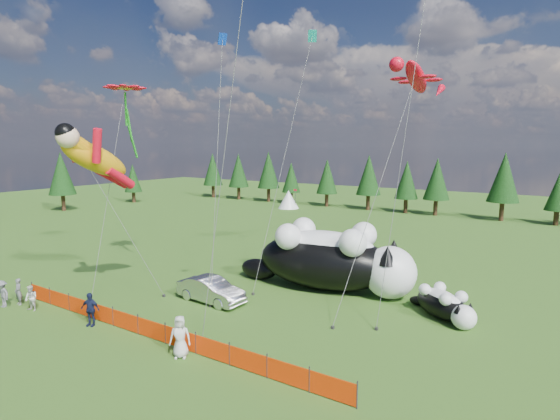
# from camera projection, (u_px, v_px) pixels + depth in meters

# --- Properties ---
(ground) EXTENTS (160.00, 160.00, 0.00)m
(ground) POSITION_uv_depth(u_px,v_px,m) (194.00, 319.00, 24.46)
(ground) COLOR #143C0B
(ground) RESTS_ON ground
(safety_fence) EXTENTS (22.06, 0.06, 1.10)m
(safety_fence) POSITION_uv_depth(u_px,v_px,m) (151.00, 329.00, 21.87)
(safety_fence) COLOR #262626
(safety_fence) RESTS_ON ground
(tree_line) EXTENTS (90.00, 4.00, 8.00)m
(tree_line) POSITION_uv_depth(u_px,v_px,m) (416.00, 186.00, 61.50)
(tree_line) COLOR black
(tree_line) RESTS_ON ground
(festival_tents) EXTENTS (50.00, 3.20, 2.80)m
(festival_tents) POSITION_uv_depth(u_px,v_px,m) (497.00, 215.00, 51.88)
(festival_tents) COLOR white
(festival_tents) RESTS_ON ground
(cat_large) EXTENTS (12.56, 5.52, 4.54)m
(cat_large) POSITION_uv_depth(u_px,v_px,m) (332.00, 258.00, 29.20)
(cat_large) COLOR black
(cat_large) RESTS_ON ground
(cat_small) EXTENTS (4.20, 3.62, 1.78)m
(cat_small) POSITION_uv_depth(u_px,v_px,m) (444.00, 304.00, 24.39)
(cat_small) COLOR black
(cat_small) RESTS_ON ground
(car) EXTENTS (4.75, 1.92, 1.53)m
(car) POSITION_uv_depth(u_px,v_px,m) (211.00, 290.00, 27.05)
(car) COLOR #B9B9BE
(car) RESTS_ON ground
(spectator_a) EXTENTS (0.63, 0.45, 1.64)m
(spectator_a) POSITION_uv_depth(u_px,v_px,m) (18.00, 292.00, 26.56)
(spectator_a) COLOR slate
(spectator_a) RESTS_ON ground
(spectator_b) EXTENTS (0.80, 0.54, 1.53)m
(spectator_b) POSITION_uv_depth(u_px,v_px,m) (31.00, 298.00, 25.56)
(spectator_b) COLOR beige
(spectator_b) RESTS_ON ground
(spectator_c) EXTENTS (1.20, 0.89, 1.84)m
(spectator_c) POSITION_uv_depth(u_px,v_px,m) (90.00, 309.00, 23.44)
(spectator_c) COLOR #151B3A
(spectator_c) RESTS_ON ground
(spectator_d) EXTENTS (1.11, 0.65, 1.65)m
(spectator_d) POSITION_uv_depth(u_px,v_px,m) (2.00, 294.00, 26.15)
(spectator_d) COLOR slate
(spectator_d) RESTS_ON ground
(spectator_e) EXTENTS (1.15, 1.06, 1.97)m
(spectator_e) POSITION_uv_depth(u_px,v_px,m) (180.00, 337.00, 19.93)
(spectator_e) COLOR beige
(spectator_e) RESTS_ON ground
(superhero_kite) EXTENTS (5.33, 5.37, 11.49)m
(superhero_kite) POSITION_uv_depth(u_px,v_px,m) (95.00, 159.00, 26.17)
(superhero_kite) COLOR orange
(superhero_kite) RESTS_ON ground
(gecko_kite) EXTENTS (3.53, 13.43, 17.28)m
(gecko_kite) POSITION_uv_depth(u_px,v_px,m) (416.00, 78.00, 29.01)
(gecko_kite) COLOR red
(gecko_kite) RESTS_ON ground
(flower_kite) EXTENTS (4.03, 6.84, 14.67)m
(flower_kite) POSITION_uv_depth(u_px,v_px,m) (125.00, 90.00, 30.27)
(flower_kite) COLOR red
(flower_kite) RESTS_ON ground
(diamond_kite_a) EXTENTS (1.50, 3.49, 16.86)m
(diamond_kite_a) POSITION_uv_depth(u_px,v_px,m) (222.00, 54.00, 26.89)
(diamond_kite_a) COLOR #0B34B2
(diamond_kite_a) RESTS_ON ground
(diamond_kite_d) EXTENTS (1.70, 6.19, 18.27)m
(diamond_kite_d) POSITION_uv_depth(u_px,v_px,m) (310.00, 47.00, 30.02)
(diamond_kite_d) COLOR #0DA392
(diamond_kite_d) RESTS_ON ground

